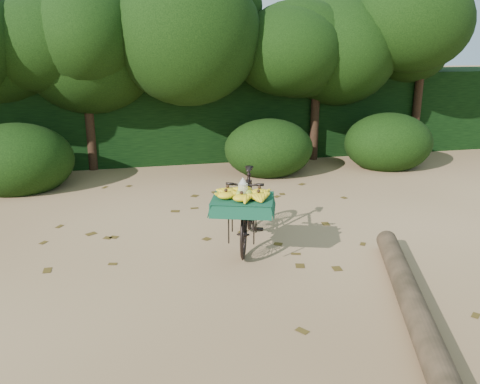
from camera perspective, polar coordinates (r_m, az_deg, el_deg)
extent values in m
plane|color=tan|center=(5.55, 0.57, -10.00)|extent=(80.00, 80.00, 0.00)
imported|color=black|center=(6.36, 0.80, -1.80)|extent=(0.92, 1.64, 0.95)
cube|color=black|center=(5.69, 0.31, -0.83)|extent=(0.46, 0.50, 0.02)
cube|color=#13472B|center=(5.69, 0.31, -0.68)|extent=(0.83, 0.76, 0.01)
ellipsoid|color=olive|center=(5.67, 0.98, -0.22)|extent=(0.09, 0.07, 0.10)
ellipsoid|color=olive|center=(5.72, 0.03, -0.05)|extent=(0.09, 0.07, 0.10)
ellipsoid|color=olive|center=(5.63, -0.07, -0.34)|extent=(0.09, 0.07, 0.10)
cylinder|color=#EAE5C6|center=(5.67, 0.32, 0.25)|extent=(0.11, 0.11, 0.14)
cylinder|color=brown|center=(5.07, 18.93, -12.18)|extent=(1.37, 3.22, 0.24)
cube|color=black|center=(11.29, -7.03, 8.54)|extent=(26.00, 1.80, 1.80)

